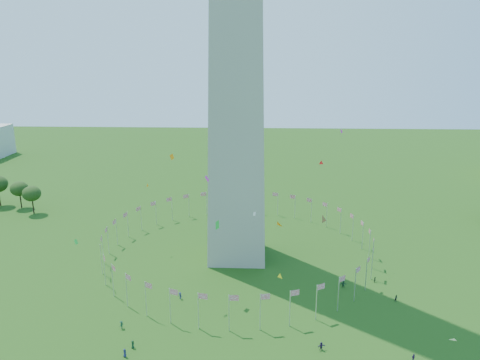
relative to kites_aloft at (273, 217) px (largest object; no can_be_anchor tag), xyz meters
name	(u,v)px	position (x,y,z in m)	size (l,w,h in m)	color
ground	(226,359)	(-9.92, -26.21, -21.59)	(600.00, 600.00, 0.00)	#1A420F
flag_ring	(237,242)	(-9.92, 23.79, -17.09)	(80.24, 80.24, 9.00)	silver
crowd	(259,343)	(-3.09, -21.82, -20.70)	(97.26, 61.31, 1.95)	#351B52
kites_aloft	(273,217)	(0.00, 0.00, 0.00)	(101.66, 67.03, 37.84)	orange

